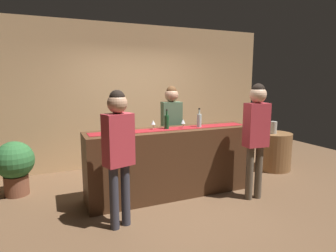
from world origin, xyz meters
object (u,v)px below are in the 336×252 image
object	(u,v)px
vase_on_side_table	(273,128)
wine_bottle_green	(167,122)
customer_browsing	(118,145)
customer_sipping	(256,129)
bartender	(171,123)
potted_plant_tall	(15,164)
wine_glass_far_end	(123,126)
wine_bottle_clear	(199,120)
wine_glass_mid_counter	(183,122)
wine_glass_near_customer	(153,123)
round_side_table	(273,151)

from	to	relation	value
vase_on_side_table	wine_bottle_green	bearing A→B (deg)	-172.87
customer_browsing	customer_sipping	bearing A→B (deg)	-16.19
wine_bottle_green	vase_on_side_table	xyz separation A→B (m)	(2.41, 0.30, -0.30)
bartender	potted_plant_tall	bearing A→B (deg)	-2.26
wine_glass_far_end	vase_on_side_table	size ratio (longest dim) A/B	0.60
wine_bottle_green	wine_glass_far_end	size ratio (longest dim) A/B	2.10
wine_bottle_clear	wine_glass_far_end	xyz separation A→B (m)	(-1.23, -0.02, -0.01)
wine_glass_mid_counter	wine_bottle_clear	bearing A→B (deg)	-0.62
bartender	customer_browsing	xyz separation A→B (m)	(-1.25, -1.26, -0.00)
vase_on_side_table	potted_plant_tall	bearing A→B (deg)	172.37
wine_bottle_clear	bartender	xyz separation A→B (m)	(-0.20, 0.61, -0.12)
wine_glass_far_end	bartender	bearing A→B (deg)	31.67
wine_glass_near_customer	vase_on_side_table	bearing A→B (deg)	5.71
potted_plant_tall	vase_on_side_table	bearing A→B (deg)	-7.63
wine_glass_near_customer	potted_plant_tall	world-z (taller)	wine_glass_near_customer
wine_glass_far_end	vase_on_side_table	distance (m)	3.14
wine_glass_mid_counter	vase_on_side_table	size ratio (longest dim) A/B	0.60
wine_bottle_clear	vase_on_side_table	world-z (taller)	wine_bottle_clear
wine_glass_mid_counter	bartender	world-z (taller)	bartender
wine_bottle_clear	round_side_table	size ratio (longest dim) A/B	0.41
customer_browsing	wine_bottle_green	bearing A→B (deg)	20.32
wine_glass_far_end	round_side_table	xyz separation A→B (m)	(3.17, 0.41, -0.78)
wine_bottle_green	wine_glass_far_end	bearing A→B (deg)	-174.11
wine_bottle_green	vase_on_side_table	bearing A→B (deg)	7.13
bartender	vase_on_side_table	size ratio (longest dim) A/B	7.01
wine_glass_near_customer	potted_plant_tall	bearing A→B (deg)	156.02
round_side_table	vase_on_side_table	bearing A→B (deg)	-154.72
wine_glass_near_customer	customer_browsing	size ratio (longest dim) A/B	0.09
bartender	customer_browsing	bearing A→B (deg)	51.07
wine_bottle_clear	customer_sipping	distance (m)	0.87
customer_sipping	customer_browsing	bearing A→B (deg)	-174.39
wine_bottle_green	wine_bottle_clear	bearing A→B (deg)	-5.34
customer_browsing	potted_plant_tall	xyz separation A→B (m)	(-1.25, 1.62, -0.54)
wine_glass_far_end	customer_browsing	bearing A→B (deg)	-109.45
wine_bottle_green	potted_plant_tall	distance (m)	2.45
potted_plant_tall	wine_glass_far_end	bearing A→B (deg)	-33.80
round_side_table	potted_plant_tall	distance (m)	4.69
wine_glass_mid_counter	bartender	xyz separation A→B (m)	(0.08, 0.61, -0.11)
wine_bottle_clear	customer_sipping	size ratio (longest dim) A/B	0.17
wine_glass_mid_counter	vase_on_side_table	bearing A→B (deg)	9.18
potted_plant_tall	wine_bottle_clear	bearing A→B (deg)	-19.62
wine_glass_near_customer	round_side_table	bearing A→B (deg)	6.26
wine_glass_near_customer	customer_sipping	xyz separation A→B (m)	(1.35, -0.71, -0.07)
wine_glass_far_end	vase_on_side_table	world-z (taller)	wine_glass_far_end
customer_browsing	wine_glass_mid_counter	bearing A→B (deg)	12.15
bartender	round_side_table	bearing A→B (deg)	179.69
wine_bottle_green	round_side_table	size ratio (longest dim) A/B	0.41
vase_on_side_table	customer_sipping	bearing A→B (deg)	-142.42
wine_bottle_green	wine_glass_mid_counter	world-z (taller)	wine_bottle_green
wine_glass_mid_counter	customer_sipping	size ratio (longest dim) A/B	0.08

